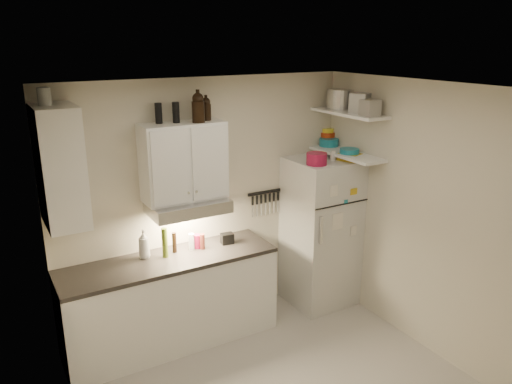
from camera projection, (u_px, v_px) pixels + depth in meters
ceiling at (289, 88)px, 3.58m from camera, size 3.20×3.00×0.02m
back_wall at (206, 203)px, 5.22m from camera, size 3.20×0.02×2.60m
left_wall at (76, 308)px, 3.20m from camera, size 0.02×3.00×2.60m
right_wall at (427, 220)px, 4.74m from camera, size 0.02×3.00×2.60m
base_cabinet at (171, 303)px, 4.95m from camera, size 2.10×0.60×0.88m
countertop at (169, 260)px, 4.82m from camera, size 2.10×0.62×0.04m
upper_cabinet at (184, 161)px, 4.77m from camera, size 0.80×0.33×0.75m
side_cabinet at (60, 166)px, 4.08m from camera, size 0.33×0.55×1.00m
range_hood at (188, 206)px, 4.85m from camera, size 0.76×0.46×0.12m
fridge at (321, 232)px, 5.66m from camera, size 0.70×0.68×1.70m
shelf_hi at (349, 113)px, 5.24m from camera, size 0.30×0.95×0.03m
shelf_lo at (346, 154)px, 5.38m from camera, size 0.30×0.95×0.03m
knife_strip at (265, 192)px, 5.53m from camera, size 0.42×0.02×0.03m
dutch_oven at (317, 159)px, 5.15m from camera, size 0.29×0.29×0.12m
book_stack at (350, 157)px, 5.34m from camera, size 0.24×0.27×0.08m
spice_jar at (333, 155)px, 5.35m from camera, size 0.07×0.07×0.10m
stock_pot at (340, 99)px, 5.43m from camera, size 0.34×0.34×0.21m
tin_a at (361, 103)px, 5.16m from camera, size 0.26×0.25×0.20m
tin_b at (370, 108)px, 4.95m from camera, size 0.16×0.16×0.16m
bowl_teal at (329, 142)px, 5.69m from camera, size 0.22×0.22×0.09m
bowl_orange at (327, 134)px, 5.77m from camera, size 0.18×0.18×0.05m
bowl_yellow at (328, 130)px, 5.75m from camera, size 0.14×0.14×0.04m
plates at (349, 151)px, 5.33m from camera, size 0.26×0.26×0.05m
growler_a at (198, 107)px, 4.63m from camera, size 0.16×0.16×0.28m
growler_b at (206, 109)px, 4.76m from camera, size 0.12×0.12×0.22m
thermos_a at (176, 112)px, 4.62m from camera, size 0.07×0.07×0.19m
thermos_b at (159, 113)px, 4.58m from camera, size 0.07×0.07×0.19m
side_jar at (44, 96)px, 3.90m from camera, size 0.10×0.10×0.14m
soap_bottle at (144, 243)px, 4.78m from camera, size 0.13×0.13×0.32m
pepper_mill at (202, 242)px, 5.01m from camera, size 0.05×0.05×0.16m
oil_bottle at (165, 243)px, 4.80m from camera, size 0.06×0.06×0.30m
vinegar_bottle at (174, 243)px, 4.92m from camera, size 0.05×0.05×0.21m
clear_bottle at (192, 242)px, 4.99m from camera, size 0.07×0.07×0.17m
red_jar at (197, 241)px, 5.03m from camera, size 0.09×0.09×0.14m
caddy at (227, 238)px, 5.15m from camera, size 0.14×0.11×0.11m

